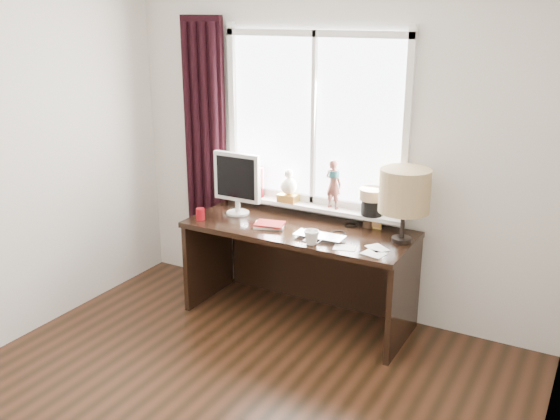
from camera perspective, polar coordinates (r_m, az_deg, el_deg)
The scene contains 15 objects.
wall_back at distance 4.76m, azimuth 4.93°, elevation 5.80°, with size 3.50×2.60×0.00m, color beige.
wall_right at distance 2.47m, azimuth 23.38°, elevation -7.49°, with size 4.00×2.60×0.00m, color beige.
laptop at distance 4.41m, azimuth 3.68°, elevation -2.44°, with size 0.36×0.23×0.03m, color silver.
mug at distance 4.28m, azimuth 2.91°, elevation -2.48°, with size 0.11×0.10×0.11m, color white.
red_cup at distance 4.82m, azimuth -7.30°, elevation -0.36°, with size 0.07×0.07×0.09m, color maroon.
window at distance 4.76m, azimuth 3.25°, elevation 5.96°, with size 1.52×0.22×1.40m.
curtain at distance 5.27m, azimuth -6.88°, elevation 4.88°, with size 0.38×0.09×2.25m.
desk at distance 4.79m, azimuth 2.24°, elevation -3.99°, with size 1.70×0.70×0.75m.
monitor at distance 4.86m, azimuth -3.95°, elevation 2.77°, with size 0.40×0.18×0.49m.
notebook_stack at distance 4.63m, azimuth -0.97°, elevation -1.36°, with size 0.26×0.23×0.03m.
brush_holder at distance 4.66m, azimuth 8.13°, elevation -0.81°, with size 0.09×0.09×0.25m.
icon_frame at distance 4.63m, azimuth 8.69°, elevation -0.92°, with size 0.10×0.02×0.13m.
table_lamp at distance 4.31m, azimuth 11.33°, elevation 1.67°, with size 0.35×0.35×0.52m.
loose_papers at distance 4.23m, azimuth 7.78°, elevation -3.62°, with size 0.38×0.26×0.00m.
desk_cables at distance 4.50m, azimuth 4.64°, elevation -2.16°, with size 0.27×0.56×0.01m.
Camera 1 is at (1.89, -2.25, 2.30)m, focal length 40.00 mm.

